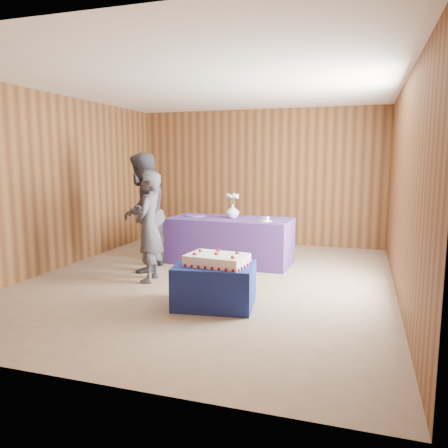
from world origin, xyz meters
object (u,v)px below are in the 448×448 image
at_px(cake_table, 215,285).
at_px(guest_left, 149,227).
at_px(serving_table, 230,241).
at_px(guest_right, 143,212).
at_px(sheet_cake, 217,260).
at_px(vase, 233,211).

bearing_deg(cake_table, guest_left, 141.35).
bearing_deg(serving_table, guest_right, -139.97).
xyz_separation_m(sheet_cake, vase, (-0.46, 2.19, 0.30)).
height_order(vase, guest_left, guest_left).
height_order(cake_table, vase, vase).
relative_size(serving_table, guest_right, 1.11).
bearing_deg(sheet_cake, guest_right, 148.00).
relative_size(serving_table, guest_left, 1.30).
xyz_separation_m(cake_table, guest_right, (-1.59, 1.26, 0.65)).
height_order(serving_table, guest_right, guest_right).
distance_m(serving_table, sheet_cake, 2.22).
xyz_separation_m(vase, guest_right, (-1.16, -0.91, 0.04)).
bearing_deg(vase, serving_table, -135.51).
distance_m(vase, guest_right, 1.48).
bearing_deg(cake_table, serving_table, 94.53).
bearing_deg(serving_table, guest_left, -116.21).
bearing_deg(serving_table, vase, 46.72).
xyz_separation_m(cake_table, sheet_cake, (0.03, -0.02, 0.31)).
distance_m(cake_table, guest_right, 2.13).
distance_m(sheet_cake, guest_left, 1.48).
bearing_deg(vase, cake_table, -78.80).
height_order(sheet_cake, vase, vase).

